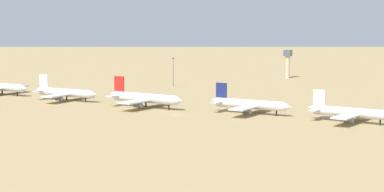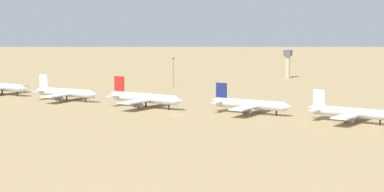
{
  "view_description": "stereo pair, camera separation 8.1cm",
  "coord_description": "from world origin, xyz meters",
  "views": [
    {
      "loc": [
        136.5,
        -250.11,
        42.26
      ],
      "look_at": [
        -4.41,
        22.22,
        6.0
      ],
      "focal_mm": 60.89,
      "sensor_mm": 36.0,
      "label": 1
    },
    {
      "loc": [
        136.57,
        -250.08,
        42.26
      ],
      "look_at": [
        -4.41,
        22.22,
        6.0
      ],
      "focal_mm": 60.89,
      "sensor_mm": 36.0,
      "label": 2
    }
  ],
  "objects": [
    {
      "name": "parked_jet_navy_4",
      "position": [
        26.55,
        18.44,
        4.36
      ],
      "size": [
        40.28,
        33.89,
        13.31
      ],
      "rotation": [
        0.0,
        0.0,
        -0.06
      ],
      "color": "silver",
      "rests_on": "ground"
    },
    {
      "name": "ridge_far_west",
      "position": [
        -459.99,
        1111.72,
        35.34
      ],
      "size": [
        413.57,
        274.82,
        70.67
      ],
      "primitive_type": "pyramid",
      "rotation": [
        0.0,
        0.0,
        0.05
      ],
      "color": "gray",
      "rests_on": "ground"
    },
    {
      "name": "light_pole_mid",
      "position": [
        -61.64,
        107.07,
        10.3
      ],
      "size": [
        1.8,
        0.5,
        18.12
      ],
      "color": "#59595E",
      "rests_on": "ground"
    },
    {
      "name": "parked_jet_teal_1",
      "position": [
        -126.39,
        22.9,
        4.53
      ],
      "size": [
        41.86,
        35.27,
        13.82
      ],
      "rotation": [
        0.0,
        0.0,
        -0.07
      ],
      "color": "silver",
      "rests_on": "ground"
    },
    {
      "name": "parked_jet_white_5",
      "position": [
        72.71,
        14.66,
        4.19
      ],
      "size": [
        38.7,
        32.82,
        12.78
      ],
      "rotation": [
        0.0,
        0.0,
        -0.13
      ],
      "color": "silver",
      "rests_on": "ground"
    },
    {
      "name": "control_tower",
      "position": [
        -17.18,
        196.87,
        12.27
      ],
      "size": [
        5.2,
        5.2,
        20.34
      ],
      "color": "#C6B793",
      "rests_on": "ground"
    },
    {
      "name": "parked_jet_white_2",
      "position": [
        -76.51,
        17.92,
        4.34
      ],
      "size": [
        39.98,
        33.47,
        13.24
      ],
      "rotation": [
        0.0,
        0.0,
        -0.01
      ],
      "color": "silver",
      "rests_on": "ground"
    },
    {
      "name": "ground",
      "position": [
        0.0,
        0.0,
        0.0
      ],
      "size": [
        4000.0,
        4000.0,
        0.0
      ],
      "primitive_type": "plane",
      "color": "tan"
    },
    {
      "name": "parked_jet_red_3",
      "position": [
        -25.88,
        14.1,
        4.74
      ],
      "size": [
        43.77,
        37.01,
        14.45
      ],
      "rotation": [
        0.0,
        0.0,
        -0.1
      ],
      "color": "silver",
      "rests_on": "ground"
    }
  ]
}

